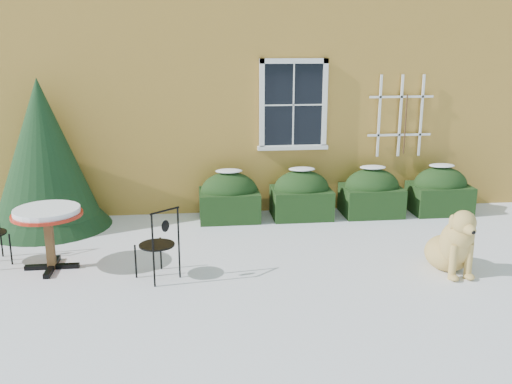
{
  "coord_description": "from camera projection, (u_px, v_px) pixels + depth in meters",
  "views": [
    {
      "loc": [
        -0.94,
        -7.17,
        3.08
      ],
      "look_at": [
        0.0,
        1.0,
        0.9
      ],
      "focal_mm": 40.0,
      "sensor_mm": 36.0,
      "label": 1
    }
  ],
  "objects": [
    {
      "name": "patio_chair_near",
      "position": [
        159.0,
        243.0,
        7.52
      ],
      "size": [
        0.62,
        0.62,
        1.0
      ],
      "rotation": [
        0.0,
        0.0,
        3.83
      ],
      "color": "black",
      "rests_on": "ground"
    },
    {
      "name": "house",
      "position": [
        227.0,
        35.0,
        13.68
      ],
      "size": [
        12.4,
        8.4,
        6.4
      ],
      "color": "gold",
      "rests_on": "ground"
    },
    {
      "name": "bistro_table",
      "position": [
        47.0,
        219.0,
        7.78
      ],
      "size": [
        0.95,
        0.95,
        0.88
      ],
      "rotation": [
        0.0,
        0.0,
        0.15
      ],
      "color": "black",
      "rests_on": "ground"
    },
    {
      "name": "evergreen_shrub",
      "position": [
        45.0,
        169.0,
        9.55
      ],
      "size": [
        2.08,
        2.08,
        2.52
      ],
      "rotation": [
        0.0,
        0.0,
        -0.24
      ],
      "color": "black",
      "rests_on": "ground"
    },
    {
      "name": "ground",
      "position": [
        264.0,
        274.0,
        7.78
      ],
      "size": [
        80.0,
        80.0,
        0.0
      ],
      "primitive_type": "plane",
      "color": "white",
      "rests_on": "ground"
    },
    {
      "name": "hedge_row",
      "position": [
        337.0,
        194.0,
        10.31
      ],
      "size": [
        4.95,
        0.8,
        0.91
      ],
      "color": "black",
      "rests_on": "ground"
    },
    {
      "name": "dog",
      "position": [
        453.0,
        245.0,
        7.76
      ],
      "size": [
        0.65,
        1.08,
        0.97
      ],
      "rotation": [
        0.0,
        0.0,
        0.04
      ],
      "color": "#D7B260",
      "rests_on": "ground"
    }
  ]
}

